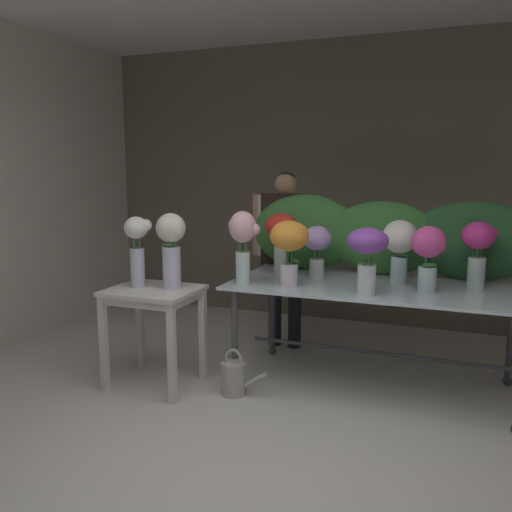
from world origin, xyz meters
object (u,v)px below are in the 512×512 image
object	(u,v)px
florist	(285,240)
vase_white_roses_tall	(137,246)
vase_lilac_peonies	(317,245)
vase_ivory_tulips	(400,244)
side_table_white	(154,303)
vase_fuchsia_snapdragons	(429,251)
vase_blush_freesia	(243,238)
vase_cream_lisianthus_tall	(172,246)
display_table_glass	(376,298)
watering_can	(234,378)
vase_sunset_stock	(290,243)
vase_scarlet_hydrangea	(281,234)
vase_magenta_roses	(478,248)
vase_violet_anemones	(367,250)

from	to	relation	value
florist	vase_white_roses_tall	bearing A→B (deg)	-121.84
florist	vase_lilac_peonies	size ratio (longest dim) A/B	3.92
vase_lilac_peonies	vase_ivory_tulips	xyz separation A→B (m)	(0.61, 0.02, 0.04)
side_table_white	vase_fuchsia_snapdragons	distance (m)	2.00
vase_blush_freesia	vase_cream_lisianthus_tall	xyz separation A→B (m)	(-0.49, -0.17, -0.06)
vase_white_roses_tall	vase_cream_lisianthus_tall	bearing A→B (deg)	11.48
display_table_glass	watering_can	xyz separation A→B (m)	(-0.92, -0.50, -0.56)
watering_can	display_table_glass	bearing A→B (deg)	28.83
vase_cream_lisianthus_tall	vase_ivory_tulips	bearing A→B (deg)	20.42
vase_ivory_tulips	watering_can	distance (m)	1.54
vase_sunset_stock	vase_scarlet_hydrangea	xyz separation A→B (m)	(-0.21, 0.41, 0.01)
vase_magenta_roses	vase_ivory_tulips	bearing A→B (deg)	-176.08
florist	vase_white_roses_tall	distance (m)	1.43
side_table_white	vase_white_roses_tall	size ratio (longest dim) A/B	1.42
florist	vase_blush_freesia	world-z (taller)	florist
display_table_glass	side_table_white	bearing A→B (deg)	-160.17
vase_blush_freesia	vase_magenta_roses	world-z (taller)	vase_blush_freesia
side_table_white	watering_can	size ratio (longest dim) A/B	2.12
vase_fuchsia_snapdragons	vase_scarlet_hydrangea	size ratio (longest dim) A/B	0.93
vase_lilac_peonies	vase_white_roses_tall	distance (m)	1.35
vase_lilac_peonies	vase_ivory_tulips	size ratio (longest dim) A/B	0.87
watering_can	vase_scarlet_hydrangea	bearing A→B (deg)	78.13
vase_violet_anemones	vase_white_roses_tall	distance (m)	1.67
vase_white_roses_tall	vase_cream_lisianthus_tall	world-z (taller)	vase_cream_lisianthus_tall
vase_ivory_tulips	vase_scarlet_hydrangea	size ratio (longest dim) A/B	0.96
vase_sunset_stock	vase_fuchsia_snapdragons	distance (m)	0.95
vase_violet_anemones	vase_sunset_stock	bearing A→B (deg)	173.74
vase_lilac_peonies	vase_blush_freesia	bearing A→B (deg)	-139.28
display_table_glass	vase_magenta_roses	xyz separation A→B (m)	(0.67, 0.12, 0.39)
vase_blush_freesia	vase_cream_lisianthus_tall	bearing A→B (deg)	-161.09
vase_violet_anemones	vase_lilac_peonies	xyz separation A→B (m)	(-0.45, 0.40, -0.04)
side_table_white	vase_blush_freesia	size ratio (longest dim) A/B	1.40
display_table_glass	vase_violet_anemones	size ratio (longest dim) A/B	4.65
vase_blush_freesia	vase_cream_lisianthus_tall	world-z (taller)	vase_blush_freesia
florist	vase_fuchsia_snapdragons	xyz separation A→B (m)	(1.28, -0.77, 0.08)
vase_scarlet_hydrangea	vase_magenta_roses	bearing A→B (deg)	-0.57
watering_can	vase_blush_freesia	bearing A→B (deg)	89.87
side_table_white	vase_violet_anemones	xyz separation A→B (m)	(1.52, 0.22, 0.45)
vase_blush_freesia	vase_magenta_roses	xyz separation A→B (m)	(1.59, 0.45, -0.04)
vase_scarlet_hydrangea	vase_white_roses_tall	xyz separation A→B (m)	(-0.89, -0.68, -0.05)
vase_lilac_peonies	side_table_white	bearing A→B (deg)	-150.35
side_table_white	vase_lilac_peonies	xyz separation A→B (m)	(1.08, 0.61, 0.41)
vase_blush_freesia	vase_violet_anemones	bearing A→B (deg)	-0.62
vase_scarlet_hydrangea	vase_cream_lisianthus_tall	size ratio (longest dim) A/B	0.87
vase_sunset_stock	vase_violet_anemones	bearing A→B (deg)	-6.26
vase_ivory_tulips	side_table_white	bearing A→B (deg)	-159.37
vase_fuchsia_snapdragons	vase_cream_lisianthus_tall	bearing A→B (deg)	-167.48
vase_scarlet_hydrangea	watering_can	xyz separation A→B (m)	(-0.13, -0.63, -0.98)
vase_lilac_peonies	vase_ivory_tulips	distance (m)	0.61
florist	vase_magenta_roses	distance (m)	1.68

